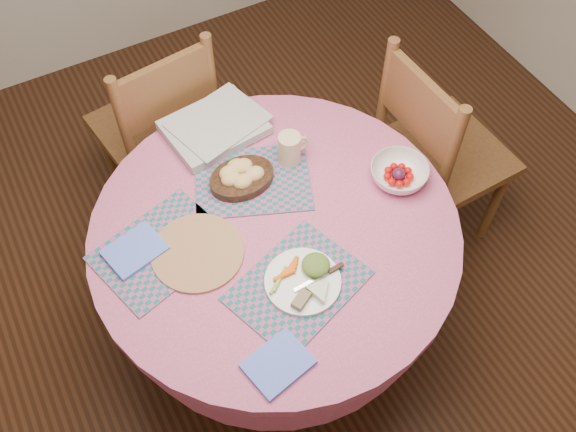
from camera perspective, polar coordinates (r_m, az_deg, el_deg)
name	(u,v)px	position (r m, az deg, el deg)	size (l,w,h in m)	color
ground	(278,325)	(2.78, -0.92, -9.70)	(4.00, 4.00, 0.00)	#331C0F
dining_table	(276,258)	(2.29, -1.10, -3.73)	(1.24, 1.24, 0.75)	#CA5E80
chair_right	(435,152)	(2.67, 12.97, 5.57)	(0.47, 0.49, 1.03)	brown
chair_back	(161,127)	(2.77, -11.24, 7.75)	(0.52, 0.50, 1.00)	brown
placemat_front	(298,286)	(2.01, 0.87, -6.20)	(0.40, 0.30, 0.01)	#136D6A
placemat_left	(161,250)	(2.11, -11.20, -2.94)	(0.40, 0.30, 0.01)	#136D6A
placemat_back	(253,180)	(2.24, -3.16, 3.18)	(0.40, 0.30, 0.01)	#136D6A
wicker_trivet	(198,252)	(2.08, -8.04, -3.23)	(0.30, 0.30, 0.01)	#AD774B
napkin_near	(278,364)	(1.89, -0.89, -13.00)	(0.18, 0.14, 0.01)	#5B78EB
napkin_far	(135,250)	(2.12, -13.46, -3.00)	(0.18, 0.14, 0.01)	#5B78EB
dinner_plate	(306,280)	(1.99, 1.62, -5.74)	(0.24, 0.25, 0.05)	white
bread_bowl	(241,175)	(2.21, -4.22, 3.62)	(0.23, 0.23, 0.08)	black
latte_mug	(290,148)	(2.25, 0.19, 6.05)	(0.12, 0.08, 0.12)	beige
fruit_bowl	(399,174)	(2.25, 9.83, 3.72)	(0.27, 0.27, 0.06)	white
newspaper_stack	(215,126)	(2.38, -6.52, 7.91)	(0.39, 0.33, 0.04)	silver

